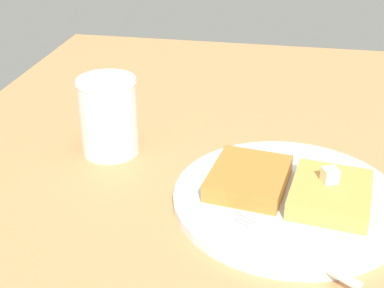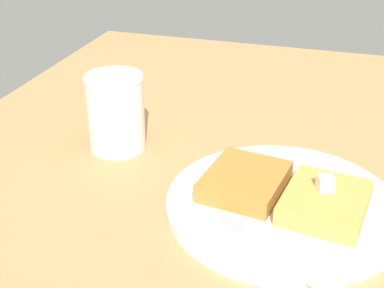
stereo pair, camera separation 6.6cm
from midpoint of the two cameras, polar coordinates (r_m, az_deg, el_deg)
table_surface at (r=65.88cm, az=15.52°, el=-7.61°), size 120.05×120.05×2.99cm
plate at (r=63.35cm, az=7.21°, el=-5.87°), size 26.90×26.90×1.19cm
toast_slice_left at (r=61.92cm, az=11.62°, el=-5.34°), size 10.11×11.49×2.24cm
toast_slice_middle at (r=63.35cm, az=3.08°, el=-3.90°), size 10.11×11.49×2.24cm
butter_pat_primary at (r=61.50cm, az=11.55°, el=-3.39°), size 2.21×2.12×1.73cm
fork at (r=55.42cm, az=6.02°, el=-10.53°), size 13.98×10.28×0.36cm
syrup_jar at (r=73.46cm, az=-11.43°, el=2.46°), size 8.01×8.01×10.66cm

